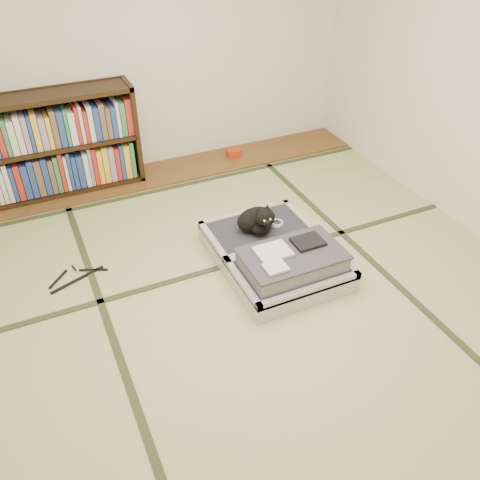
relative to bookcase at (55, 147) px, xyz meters
name	(u,v)px	position (x,y,z in m)	size (l,w,h in m)	color
floor	(254,297)	(0.97, -2.07, -0.45)	(4.50, 4.50, 0.00)	#BAB87C
wood_strip	(166,172)	(0.97, -0.07, -0.44)	(4.00, 0.50, 0.02)	brown
red_item	(234,153)	(1.72, -0.04, -0.40)	(0.15, 0.09, 0.07)	#B32D0E
room_shell	(259,95)	(0.97, -2.07, 1.01)	(4.50, 4.50, 4.50)	white
tatami_borders	(226,257)	(0.97, -1.57, -0.45)	(4.00, 4.50, 0.01)	#2D381E
bookcase	(55,147)	(0.00, 0.00, 0.00)	(1.46, 0.33, 0.94)	black
suitcase	(277,256)	(1.27, -1.84, -0.34)	(0.81, 1.08, 0.32)	#B4B4BA
cat	(258,220)	(1.25, -1.56, -0.19)	(0.36, 0.36, 0.29)	black
cable_coil	(277,223)	(1.43, -1.53, -0.28)	(0.11, 0.11, 0.03)	white
hanger	(77,277)	(-0.13, -1.33, -0.44)	(0.44, 0.27, 0.01)	black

